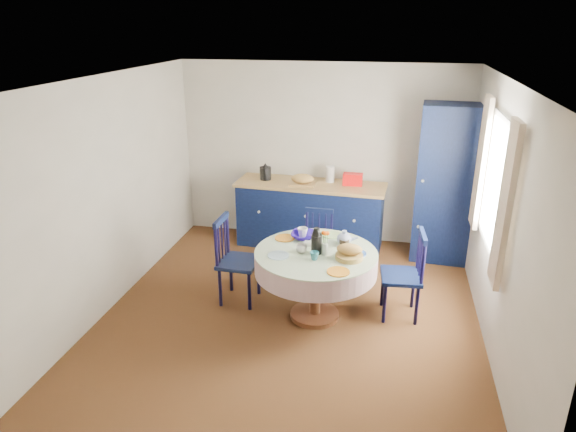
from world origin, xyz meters
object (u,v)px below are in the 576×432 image
chair_right (405,274)px  cobalt_bowl (304,235)px  chair_far (317,244)px  kitchen_counter (310,214)px  chair_left (235,259)px  mug_b (314,256)px  mug_a (301,248)px  dining_table (317,263)px  mug_d (303,232)px  mug_c (344,243)px  pantry_cabinet (445,184)px

chair_right → cobalt_bowl: bearing=-99.7°
chair_right → cobalt_bowl: size_ratio=3.51×
chair_far → chair_right: size_ratio=0.88×
kitchen_counter → cobalt_bowl: 1.60m
chair_left → kitchen_counter: bearing=-16.9°
chair_far → mug_b: 1.20m
mug_a → kitchen_counter: bearing=96.5°
chair_left → chair_right: (1.86, 0.04, -0.01)m
chair_right → mug_b: 1.05m
chair_right → chair_left: bearing=-93.7°
chair_left → mug_b: (0.95, -0.37, 0.31)m
dining_table → cobalt_bowl: dining_table is taller
mug_d → mug_a: bearing=-81.6°
chair_right → mug_a: 1.15m
dining_table → mug_a: bearing=-162.6°
chair_right → mug_b: bearing=-70.6°
chair_far → mug_b: bearing=-82.1°
chair_far → mug_a: 1.06m
mug_b → mug_c: 0.46m
dining_table → pantry_cabinet: bearing=52.7°
kitchen_counter → mug_b: size_ratio=22.67×
chair_far → mug_a: mug_a is taller
chair_far → mug_b: (0.14, -1.13, 0.38)m
chair_left → mug_a: (0.79, -0.23, 0.31)m
pantry_cabinet → mug_c: bearing=-121.0°
pantry_cabinet → chair_left: pantry_cabinet is taller
kitchen_counter → pantry_cabinet: pantry_cabinet is taller
pantry_cabinet → chair_left: (-2.33, -1.63, -0.52)m
kitchen_counter → mug_a: 1.96m
kitchen_counter → mug_d: bearing=-80.9°
kitchen_counter → cobalt_bowl: size_ratio=7.49×
chair_right → mug_d: bearing=-101.6°
chair_right → mug_d: 1.19m
kitchen_counter → chair_far: size_ratio=2.43×
cobalt_bowl → mug_b: bearing=-68.8°
mug_c → mug_d: mug_d is taller
chair_right → cobalt_bowl: (-1.11, 0.09, 0.31)m
mug_b → pantry_cabinet: bearing=55.4°
kitchen_counter → dining_table: 1.91m
pantry_cabinet → chair_right: bearing=-102.8°
chair_right → cobalt_bowl: 1.16m
kitchen_counter → dining_table: (0.37, -1.87, 0.18)m
kitchen_counter → chair_right: size_ratio=2.13×
chair_far → cobalt_bowl: (-0.06, -0.62, 0.37)m
mug_a → cobalt_bowl: size_ratio=0.42×
pantry_cabinet → mug_c: 1.99m
cobalt_bowl → chair_left: bearing=-170.0°
mug_d → dining_table: bearing=-59.1°
mug_a → chair_right: bearing=14.4°
mug_b → mug_c: bearing=55.5°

